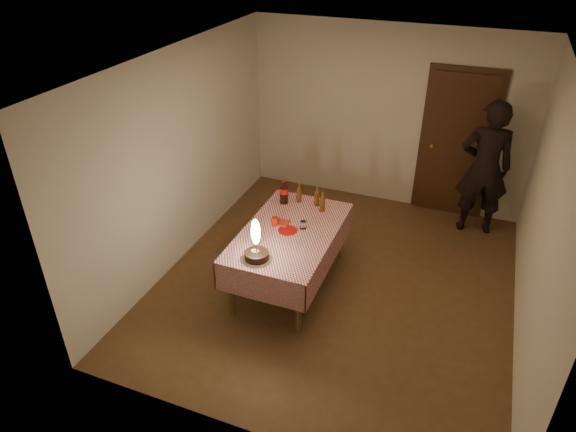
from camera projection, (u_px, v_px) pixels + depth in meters
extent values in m
cube|color=brown|center=(336.00, 282.00, 6.16)|extent=(4.00, 4.50, 0.01)
cube|color=beige|center=(387.00, 118.00, 7.29)|extent=(4.00, 0.04, 2.60)
cube|color=beige|center=(254.00, 319.00, 3.70)|extent=(4.00, 0.04, 2.60)
cube|color=beige|center=(181.00, 157.00, 6.13)|extent=(0.04, 4.50, 2.60)
cube|color=beige|center=(545.00, 221.00, 4.87)|extent=(0.04, 4.50, 2.60)
cube|color=silver|center=(350.00, 63.00, 4.83)|extent=(4.00, 4.50, 0.04)
cube|color=#472814|center=(456.00, 147.00, 7.10)|extent=(0.85, 0.05, 2.05)
sphere|color=#B28C33|center=(432.00, 146.00, 7.17)|extent=(0.06, 0.06, 0.06)
cube|color=brown|center=(290.00, 233.00, 5.80)|extent=(0.90, 1.60, 0.04)
cylinder|color=brown|center=(231.00, 288.00, 5.52)|extent=(0.07, 0.07, 0.68)
cylinder|color=brown|center=(299.00, 306.00, 5.27)|extent=(0.07, 0.07, 0.68)
cylinder|color=brown|center=(282.00, 222.00, 6.70)|extent=(0.07, 0.07, 0.68)
cylinder|color=brown|center=(340.00, 234.00, 6.46)|extent=(0.07, 0.07, 0.68)
cube|color=beige|center=(290.00, 231.00, 5.79)|extent=(1.02, 1.72, 0.01)
cube|color=beige|center=(259.00, 288.00, 5.20)|extent=(1.02, 0.01, 0.34)
cube|color=beige|center=(314.00, 209.00, 6.56)|extent=(1.02, 0.01, 0.34)
cube|color=beige|center=(250.00, 235.00, 6.04)|extent=(0.01, 1.72, 0.34)
cube|color=beige|center=(332.00, 253.00, 5.72)|extent=(0.01, 1.72, 0.34)
cylinder|color=white|center=(257.00, 258.00, 5.32)|extent=(0.31, 0.31, 0.01)
cylinder|color=black|center=(257.00, 255.00, 5.30)|extent=(0.25, 0.25, 0.08)
cylinder|color=white|center=(255.00, 251.00, 5.30)|extent=(0.07, 0.07, 0.00)
sphere|color=red|center=(259.00, 252.00, 5.25)|extent=(0.02, 0.02, 0.02)
cube|color=#19721E|center=(260.00, 254.00, 5.25)|extent=(0.02, 0.01, 0.00)
cube|color=#19721E|center=(258.00, 254.00, 5.25)|extent=(0.01, 0.02, 0.00)
cylinder|color=#262628|center=(256.00, 247.00, 5.25)|extent=(0.01, 0.01, 0.12)
ellipsoid|color=#FFF2BF|center=(256.00, 232.00, 5.15)|extent=(0.09, 0.09, 0.29)
sphere|color=white|center=(256.00, 241.00, 5.21)|extent=(0.04, 0.04, 0.04)
cylinder|color=#A70E0B|center=(288.00, 230.00, 5.78)|extent=(0.22, 0.22, 0.01)
cylinder|color=red|center=(275.00, 221.00, 5.86)|extent=(0.08, 0.08, 0.10)
cylinder|color=white|center=(303.00, 225.00, 5.81)|extent=(0.07, 0.07, 0.09)
cube|color=#B42E14|center=(282.00, 223.00, 5.91)|extent=(0.15, 0.15, 0.02)
cylinder|color=black|center=(284.00, 195.00, 6.28)|extent=(0.10, 0.10, 0.22)
cylinder|color=red|center=(284.00, 191.00, 6.25)|extent=(0.10, 0.10, 0.07)
cone|color=black|center=(284.00, 184.00, 6.20)|extent=(0.10, 0.10, 0.08)
cylinder|color=red|center=(284.00, 181.00, 6.18)|extent=(0.03, 0.03, 0.02)
cylinder|color=#57300F|center=(299.00, 195.00, 6.32)|extent=(0.06, 0.06, 0.18)
cone|color=#57300F|center=(299.00, 186.00, 6.26)|extent=(0.06, 0.06, 0.06)
cylinder|color=olive|center=(299.00, 184.00, 6.24)|extent=(0.02, 0.02, 0.02)
cylinder|color=#57300F|center=(322.00, 204.00, 6.12)|extent=(0.06, 0.06, 0.18)
cone|color=#57300F|center=(323.00, 195.00, 6.06)|extent=(0.06, 0.06, 0.06)
cylinder|color=olive|center=(323.00, 193.00, 6.05)|extent=(0.02, 0.02, 0.02)
cylinder|color=#57300F|center=(317.00, 199.00, 6.24)|extent=(0.06, 0.06, 0.18)
cone|color=#57300F|center=(317.00, 190.00, 6.18)|extent=(0.06, 0.06, 0.06)
cylinder|color=olive|center=(317.00, 188.00, 6.16)|extent=(0.02, 0.02, 0.02)
imported|color=black|center=(485.00, 168.00, 6.72)|extent=(0.75, 0.56, 1.86)
cube|color=black|center=(494.00, 117.00, 6.49)|extent=(0.14, 0.11, 0.10)
cylinder|color=black|center=(493.00, 115.00, 6.55)|extent=(0.09, 0.09, 0.08)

